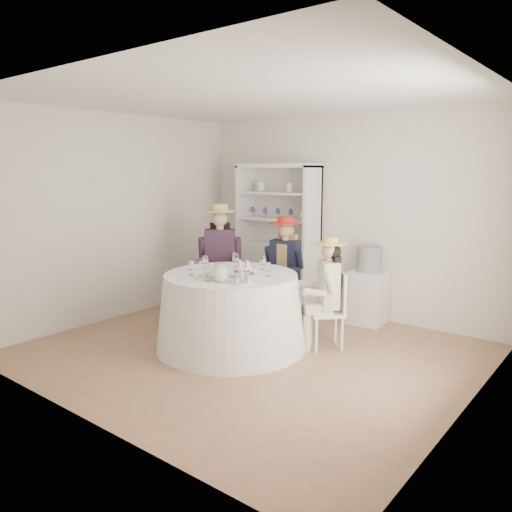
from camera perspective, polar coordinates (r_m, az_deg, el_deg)
The scene contains 23 objects.
ground at distance 5.58m, azimuth -0.65°, elevation -10.82°, with size 4.50×4.50×0.00m, color #8D6346.
ceiling at distance 5.28m, azimuth -0.71°, elevation 17.79°, with size 4.50×4.50×0.00m, color white.
wall_back at distance 6.92m, azimuth 9.82°, elevation 4.55°, with size 4.50×4.50×0.00m, color silver.
wall_front at distance 3.93m, azimuth -19.34°, elevation 0.23°, with size 4.50×4.50×0.00m, color silver.
wall_left at distance 6.90m, azimuth -15.41°, elevation 4.32°, with size 4.50×4.50×0.00m, color silver.
wall_right at distance 4.24m, azimuth 23.70°, elevation 0.61°, with size 4.50×4.50×0.00m, color silver.
tea_table at distance 5.59m, azimuth -2.86°, elevation -6.29°, with size 1.67×1.67×0.84m.
hutch at distance 7.28m, azimuth 2.56°, elevation 0.03°, with size 1.38×0.87×2.06m.
side_table at distance 6.63m, azimuth 12.65°, elevation -4.62°, with size 0.44×0.44×0.69m, color silver.
hatbox at distance 6.53m, azimuth 12.82°, elevation -0.33°, with size 0.32×0.32×0.32m, color black.
guest_left at distance 6.51m, azimuth -4.13°, elevation 0.03°, with size 0.64×0.66×1.53m.
guest_mid at distance 6.33m, azimuth 3.27°, elevation -0.95°, with size 0.52×0.55×1.39m.
guest_right at distance 5.55m, azimuth 8.11°, elevation -3.43°, with size 0.53×0.53×1.25m.
spare_chair at distance 6.62m, azimuth -2.08°, elevation -3.05°, with size 0.50×0.50×0.92m.
teacup_a at distance 5.69m, azimuth -4.37°, elevation -1.28°, with size 0.08×0.08×0.07m, color white.
teacup_b at distance 5.71m, azimuth -1.22°, elevation -1.27°, with size 0.06×0.06×0.06m, color white.
teacup_c at distance 5.40m, azimuth -0.26°, elevation -1.84°, with size 0.09×0.09×0.07m, color white.
flower_bowl at distance 5.31m, azimuth -1.88°, elevation -2.11°, with size 0.23×0.23×0.06m, color white.
flower_arrangement at distance 5.34m, azimuth -1.26°, elevation -1.43°, with size 0.18×0.18×0.07m.
table_teapot at distance 5.09m, azimuth -3.93°, elevation -2.08°, with size 0.25×0.17×0.18m.
sandwich_plate at distance 5.28m, azimuth -5.68°, elevation -2.37°, with size 0.27×0.27×0.06m.
cupcake_stand at distance 5.02m, azimuth -1.60°, elevation -2.19°, with size 0.24×0.24×0.22m.
stemware_set at distance 5.47m, azimuth -2.90°, elevation -1.27°, with size 0.91×0.91×0.15m.
Camera 1 is at (3.29, -4.06, 1.97)m, focal length 35.00 mm.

